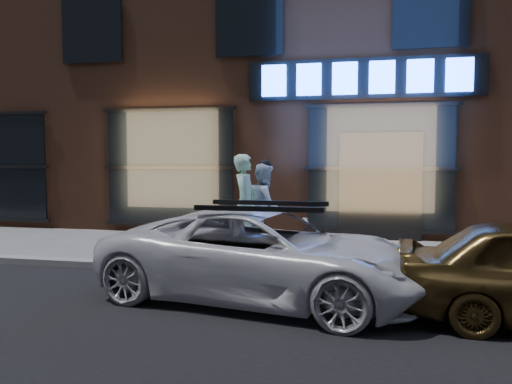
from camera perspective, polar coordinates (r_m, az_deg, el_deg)
ground at (r=7.75m, az=14.80°, el=-9.96°), size 90.00×90.00×0.00m
curb at (r=7.74m, az=14.81°, el=-9.53°), size 60.00×0.25×0.12m
storefront_building at (r=15.86m, az=13.72°, el=15.89°), size 30.20×8.28×10.30m
man_bowtie at (r=9.81m, az=-1.23°, el=-1.24°), size 0.52×0.74×1.91m
man_cap at (r=10.24m, az=1.01°, el=-1.54°), size 0.80×0.95×1.73m
white_suv at (r=6.50m, az=0.92°, el=-7.19°), size 4.52×2.67×1.18m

